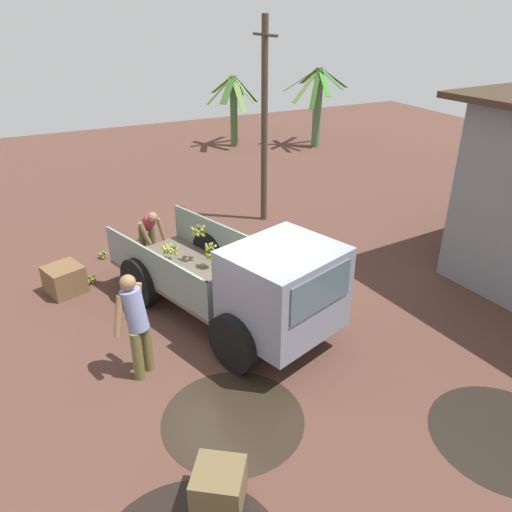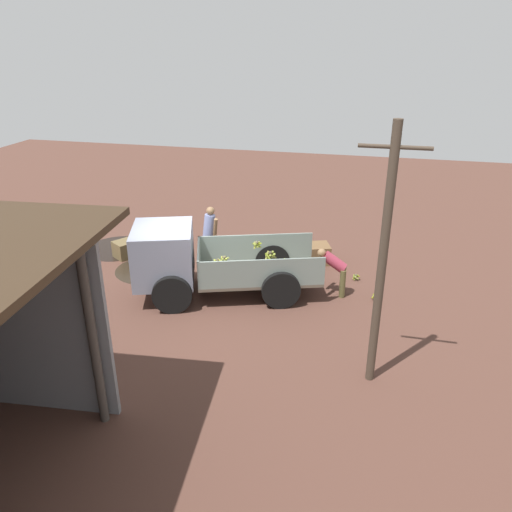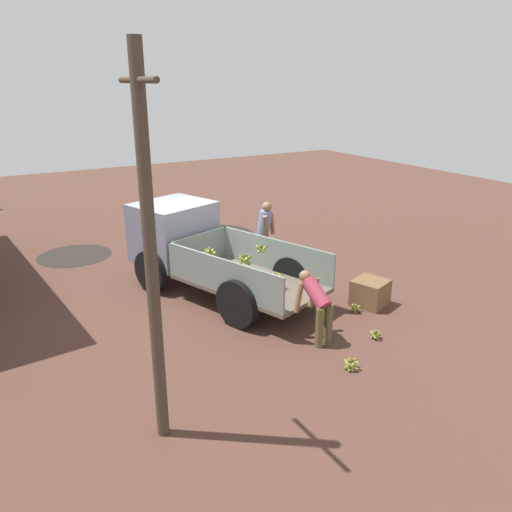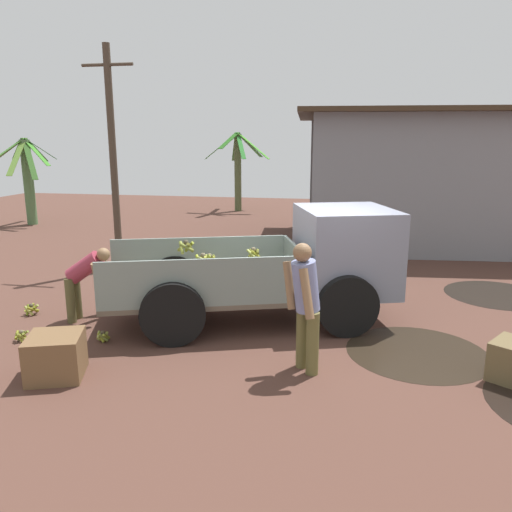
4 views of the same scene
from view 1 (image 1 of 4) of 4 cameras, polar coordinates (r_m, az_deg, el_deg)
ground at (r=8.91m, az=-0.50°, el=-9.20°), size 36.00×36.00×0.00m
mud_patch_0 at (r=7.94m, az=26.54°, el=-17.98°), size 2.00×2.00×0.01m
mud_patch_1 at (r=7.42m, az=-2.65°, el=-18.11°), size 2.03×2.03×0.01m
cargo_truck at (r=8.40m, az=0.15°, el=-3.45°), size 5.04×3.13×1.89m
utility_pole at (r=12.89m, az=0.96°, el=15.08°), size 1.20×0.16×5.06m
banana_palm_1 at (r=20.86m, az=7.02°, el=16.71°), size 2.15×2.66×3.08m
banana_palm_2 at (r=20.87m, az=-2.54°, el=16.51°), size 2.23×2.33×2.76m
person_foreground_visitor at (r=7.79m, az=-13.57°, el=-7.26°), size 0.60×0.64×1.75m
person_worker_loading at (r=11.39m, az=-12.11°, el=3.07°), size 0.78×0.63×1.28m
banana_bunch_on_ground_0 at (r=12.68m, az=-12.74°, el=2.27°), size 0.28×0.28×0.20m
banana_bunch_on_ground_1 at (r=10.93m, az=-14.81°, el=-2.23°), size 0.21×0.20×0.18m
banana_bunch_on_ground_2 at (r=12.00m, az=-17.11°, el=0.18°), size 0.21×0.20×0.18m
banana_bunch_on_ground_3 at (r=11.00m, az=-18.40°, el=-2.53°), size 0.23×0.23×0.18m
wooden_crate_0 at (r=10.78m, az=-21.04°, el=-2.52°), size 0.85×0.85×0.57m
wooden_crate_1 at (r=6.37m, az=-4.28°, el=-24.79°), size 0.80×0.80×0.51m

